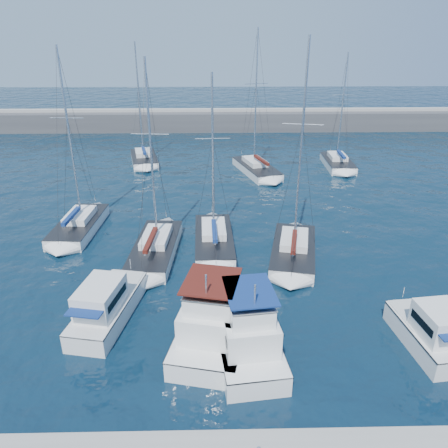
{
  "coord_description": "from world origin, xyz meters",
  "views": [
    {
      "loc": [
        -1.64,
        -23.03,
        16.06
      ],
      "look_at": [
        -1.01,
        5.78,
        3.0
      ],
      "focal_mm": 35.0,
      "sensor_mm": 36.0,
      "label": 1
    }
  ],
  "objects_px": {
    "motor_yacht_stbd_outer": "(431,334)",
    "sailboat_mid_a": "(79,225)",
    "sailboat_back_a": "(144,159)",
    "sailboat_mid_d": "(293,250)",
    "motor_yacht_stbd_inner": "(245,332)",
    "sailboat_mid_c": "(214,240)",
    "sailboat_back_c": "(338,163)",
    "sailboat_mid_b": "(156,248)",
    "motor_yacht_port_outer": "(106,307)",
    "motor_yacht_port_inner": "(215,321)",
    "sailboat_back_b": "(256,168)"
  },
  "relations": [
    {
      "from": "motor_yacht_port_inner",
      "to": "sailboat_mid_c",
      "type": "height_order",
      "value": "sailboat_mid_c"
    },
    {
      "from": "motor_yacht_port_inner",
      "to": "motor_yacht_stbd_outer",
      "type": "relative_size",
      "value": 1.6
    },
    {
      "from": "sailboat_back_a",
      "to": "motor_yacht_port_inner",
      "type": "bearing_deg",
      "value": -88.1
    },
    {
      "from": "motor_yacht_stbd_outer",
      "to": "sailboat_mid_b",
      "type": "height_order",
      "value": "sailboat_mid_b"
    },
    {
      "from": "sailboat_mid_a",
      "to": "sailboat_mid_c",
      "type": "height_order",
      "value": "sailboat_mid_a"
    },
    {
      "from": "sailboat_back_b",
      "to": "sailboat_mid_d",
      "type": "bearing_deg",
      "value": -104.27
    },
    {
      "from": "sailboat_mid_d",
      "to": "sailboat_back_a",
      "type": "relative_size",
      "value": 1.07
    },
    {
      "from": "motor_yacht_port_outer",
      "to": "sailboat_mid_a",
      "type": "bearing_deg",
      "value": 122.96
    },
    {
      "from": "sailboat_mid_a",
      "to": "sailboat_back_b",
      "type": "relative_size",
      "value": 0.93
    },
    {
      "from": "motor_yacht_port_outer",
      "to": "motor_yacht_stbd_outer",
      "type": "relative_size",
      "value": 1.31
    },
    {
      "from": "sailboat_mid_a",
      "to": "sailboat_back_a",
      "type": "height_order",
      "value": "sailboat_mid_a"
    },
    {
      "from": "motor_yacht_port_inner",
      "to": "sailboat_mid_a",
      "type": "bearing_deg",
      "value": 141.0
    },
    {
      "from": "motor_yacht_port_outer",
      "to": "sailboat_back_b",
      "type": "distance_m",
      "value": 30.99
    },
    {
      "from": "sailboat_mid_c",
      "to": "motor_yacht_stbd_inner",
      "type": "bearing_deg",
      "value": -84.06
    },
    {
      "from": "motor_yacht_stbd_outer",
      "to": "sailboat_mid_c",
      "type": "relative_size",
      "value": 0.41
    },
    {
      "from": "motor_yacht_stbd_outer",
      "to": "sailboat_mid_a",
      "type": "relative_size",
      "value": 0.37
    },
    {
      "from": "sailboat_mid_a",
      "to": "sailboat_mid_c",
      "type": "distance_m",
      "value": 11.96
    },
    {
      "from": "motor_yacht_stbd_inner",
      "to": "sailboat_mid_c",
      "type": "height_order",
      "value": "sailboat_mid_c"
    },
    {
      "from": "motor_yacht_stbd_outer",
      "to": "sailboat_back_a",
      "type": "height_order",
      "value": "sailboat_back_a"
    },
    {
      "from": "sailboat_mid_d",
      "to": "motor_yacht_stbd_inner",
      "type": "bearing_deg",
      "value": -101.02
    },
    {
      "from": "sailboat_back_c",
      "to": "motor_yacht_port_outer",
      "type": "bearing_deg",
      "value": -123.49
    },
    {
      "from": "motor_yacht_stbd_outer",
      "to": "motor_yacht_stbd_inner",
      "type": "bearing_deg",
      "value": 172.47
    },
    {
      "from": "motor_yacht_stbd_inner",
      "to": "motor_yacht_stbd_outer",
      "type": "distance_m",
      "value": 10.07
    },
    {
      "from": "sailboat_mid_a",
      "to": "sailboat_mid_b",
      "type": "height_order",
      "value": "sailboat_mid_a"
    },
    {
      "from": "sailboat_mid_b",
      "to": "sailboat_back_c",
      "type": "xyz_separation_m",
      "value": [
        19.99,
        22.64,
        0.0
      ]
    },
    {
      "from": "motor_yacht_port_inner",
      "to": "sailboat_mid_a",
      "type": "xyz_separation_m",
      "value": [
        -11.65,
        14.46,
        -0.6
      ]
    },
    {
      "from": "motor_yacht_stbd_inner",
      "to": "sailboat_back_b",
      "type": "height_order",
      "value": "sailboat_back_b"
    },
    {
      "from": "sailboat_mid_a",
      "to": "sailboat_mid_d",
      "type": "distance_m",
      "value": 18.34
    },
    {
      "from": "motor_yacht_stbd_inner",
      "to": "sailboat_mid_b",
      "type": "relative_size",
      "value": 0.58
    },
    {
      "from": "motor_yacht_port_outer",
      "to": "sailboat_mid_c",
      "type": "relative_size",
      "value": 0.54
    },
    {
      "from": "sailboat_mid_d",
      "to": "sailboat_back_c",
      "type": "xyz_separation_m",
      "value": [
        9.44,
        23.29,
        -0.02
      ]
    },
    {
      "from": "sailboat_mid_b",
      "to": "sailboat_mid_c",
      "type": "distance_m",
      "value": 4.71
    },
    {
      "from": "motor_yacht_port_inner",
      "to": "sailboat_mid_b",
      "type": "xyz_separation_m",
      "value": [
        -4.57,
        10.06,
        -0.62
      ]
    },
    {
      "from": "sailboat_mid_a",
      "to": "sailboat_back_b",
      "type": "xyz_separation_m",
      "value": [
        16.69,
        16.09,
        0.0
      ]
    },
    {
      "from": "motor_yacht_stbd_outer",
      "to": "motor_yacht_port_outer",
      "type": "bearing_deg",
      "value": 164.22
    },
    {
      "from": "sailboat_mid_a",
      "to": "sailboat_mid_b",
      "type": "distance_m",
      "value": 8.33
    },
    {
      "from": "motor_yacht_stbd_outer",
      "to": "sailboat_mid_c",
      "type": "height_order",
      "value": "sailboat_mid_c"
    },
    {
      "from": "sailboat_back_a",
      "to": "sailboat_back_c",
      "type": "bearing_deg",
      "value": -18.01
    },
    {
      "from": "motor_yacht_stbd_outer",
      "to": "sailboat_mid_d",
      "type": "height_order",
      "value": "sailboat_mid_d"
    },
    {
      "from": "sailboat_mid_a",
      "to": "sailboat_back_c",
      "type": "bearing_deg",
      "value": 37.4
    },
    {
      "from": "sailboat_back_c",
      "to": "sailboat_mid_d",
      "type": "bearing_deg",
      "value": -110.31
    },
    {
      "from": "sailboat_mid_d",
      "to": "sailboat_back_a",
      "type": "height_order",
      "value": "sailboat_mid_d"
    },
    {
      "from": "motor_yacht_port_inner",
      "to": "sailboat_mid_a",
      "type": "height_order",
      "value": "sailboat_mid_a"
    },
    {
      "from": "motor_yacht_stbd_inner",
      "to": "sailboat_back_c",
      "type": "distance_m",
      "value": 36.4
    },
    {
      "from": "motor_yacht_stbd_outer",
      "to": "sailboat_mid_d",
      "type": "bearing_deg",
      "value": 111.65
    },
    {
      "from": "sailboat_mid_b",
      "to": "motor_yacht_stbd_outer",
      "type": "bearing_deg",
      "value": -30.7
    },
    {
      "from": "sailboat_mid_d",
      "to": "sailboat_mid_a",
      "type": "bearing_deg",
      "value": 175.84
    },
    {
      "from": "motor_yacht_stbd_outer",
      "to": "sailboat_mid_d",
      "type": "xyz_separation_m",
      "value": [
        -5.7,
        10.51,
        -0.41
      ]
    },
    {
      "from": "sailboat_back_c",
      "to": "motor_yacht_stbd_outer",
      "type": "bearing_deg",
      "value": -94.57
    },
    {
      "from": "sailboat_mid_a",
      "to": "sailboat_back_b",
      "type": "height_order",
      "value": "sailboat_back_b"
    }
  ]
}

